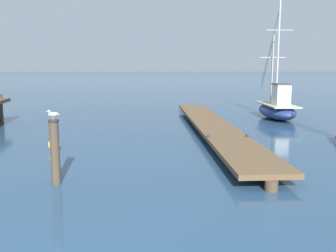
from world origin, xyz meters
The scene contains 5 objects.
floating_dock centered at (4.07, 14.61, 0.36)m, with size 2.32×18.25×0.53m.
fishing_boat_0 centered at (8.85, 19.35, 0.68)m, with size 1.91×5.89×7.26m.
mooring_piling centered at (-1.60, 6.44, 0.97)m, with size 0.30×0.30×1.86m.
perched_seagull centered at (-1.59, 6.44, 2.00)m, with size 0.38×0.17×0.27m.
mooring_buoy centered at (-2.80, 10.75, 0.23)m, with size 0.46×0.46×0.53m.
Camera 1 is at (1.26, -3.96, 3.34)m, focal length 40.30 mm.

